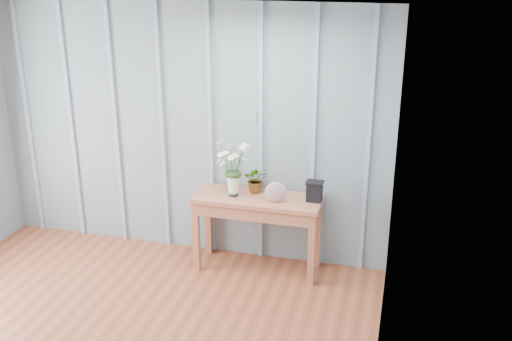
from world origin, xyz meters
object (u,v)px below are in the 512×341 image
(sideboard, at_px, (257,208))
(daisy_vase, at_px, (233,161))
(felt_disc_vessel, at_px, (276,192))
(carved_box, at_px, (314,191))

(sideboard, relative_size, daisy_vase, 2.15)
(felt_disc_vessel, xyz_separation_m, carved_box, (0.33, 0.12, -0.00))
(felt_disc_vessel, bearing_deg, carved_box, 7.21)
(felt_disc_vessel, distance_m, carved_box, 0.36)
(daisy_vase, distance_m, felt_disc_vessel, 0.49)
(sideboard, distance_m, felt_disc_vessel, 0.30)
(daisy_vase, bearing_deg, felt_disc_vessel, -7.77)
(daisy_vase, height_order, felt_disc_vessel, daisy_vase)
(felt_disc_vessel, bearing_deg, sideboard, 143.40)
(sideboard, relative_size, carved_box, 6.24)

